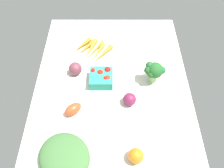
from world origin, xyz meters
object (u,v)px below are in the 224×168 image
object	(u,v)px
leafy_greens_clump	(64,157)
broccoli_head	(154,71)
roma_tomato	(73,109)
red_onion_center	(129,99)
carrot_bunch	(92,50)
berry_basket	(101,77)
red_onion_near_basket	(75,69)
heirloom_tomato_orange	(136,156)

from	to	relation	value
leafy_greens_clump	broccoli_head	size ratio (longest dim) A/B	1.77
roma_tomato	red_onion_center	distance (cm)	26.06
leafy_greens_clump	carrot_bunch	xyz separation A→B (cm)	(60.17, -7.52, -1.66)
broccoli_head	berry_basket	bearing A→B (deg)	90.43
broccoli_head	red_onion_near_basket	size ratio (longest dim) A/B	1.80
red_onion_center	leafy_greens_clump	size ratio (longest dim) A/B	0.29
red_onion_center	red_onion_near_basket	world-z (taller)	red_onion_near_basket
heirloom_tomato_orange	carrot_bunch	xyz separation A→B (cm)	(59.90, 20.34, -1.76)
heirloom_tomato_orange	red_onion_center	world-z (taller)	heirloom_tomato_orange
red_onion_center	broccoli_head	size ratio (longest dim) A/B	0.51
berry_basket	carrot_bunch	bearing A→B (deg)	15.55
carrot_bunch	red_onion_near_basket	xyz separation A→B (cm)	(-15.49, 7.58, 1.97)
red_onion_center	berry_basket	world-z (taller)	berry_basket
red_onion_center	red_onion_near_basket	xyz separation A→B (cm)	(18.20, 26.69, 0.27)
carrot_bunch	berry_basket	xyz separation A→B (cm)	(-20.79, -5.79, 1.57)
red_onion_center	leafy_greens_clump	bearing A→B (deg)	134.85
red_onion_center	berry_basket	xyz separation A→B (cm)	(12.90, 13.32, -0.13)
leafy_greens_clump	berry_basket	size ratio (longest dim) A/B	1.88
leafy_greens_clump	berry_basket	bearing A→B (deg)	-18.66
roma_tomato	berry_basket	bearing A→B (deg)	-163.51
leafy_greens_clump	heirloom_tomato_orange	bearing A→B (deg)	-89.43
heirloom_tomato_orange	red_onion_near_basket	world-z (taller)	red_onion_near_basket
leafy_greens_clump	berry_basket	xyz separation A→B (cm)	(39.38, -13.30, -0.09)
berry_basket	heirloom_tomato_orange	bearing A→B (deg)	-159.59
carrot_bunch	red_onion_center	bearing A→B (deg)	-150.44
heirloom_tomato_orange	leafy_greens_clump	xyz separation A→B (cm)	(-0.28, 27.85, -0.11)
red_onion_center	red_onion_near_basket	bearing A→B (deg)	55.71
roma_tomato	carrot_bunch	size ratio (longest dim) A/B	0.37
berry_basket	leafy_greens_clump	bearing A→B (deg)	161.34
heirloom_tomato_orange	red_onion_near_basket	size ratio (longest dim) A/B	0.94
berry_basket	red_onion_near_basket	distance (cm)	14.38
heirloom_tomato_orange	red_onion_center	bearing A→B (deg)	2.68
roma_tomato	leafy_greens_clump	world-z (taller)	leafy_greens_clump
roma_tomato	carrot_bunch	bearing A→B (deg)	-138.49
red_onion_center	broccoli_head	bearing A→B (deg)	-42.46
roma_tomato	broccoli_head	xyz separation A→B (cm)	(18.01, -37.57, 5.31)
carrot_bunch	leafy_greens_clump	bearing A→B (deg)	172.88
heirloom_tomato_orange	carrot_bunch	size ratio (longest dim) A/B	0.28
roma_tomato	berry_basket	world-z (taller)	berry_basket
carrot_bunch	berry_basket	world-z (taller)	berry_basket
broccoli_head	red_onion_near_basket	world-z (taller)	broccoli_head
roma_tomato	berry_basket	distance (cm)	21.64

